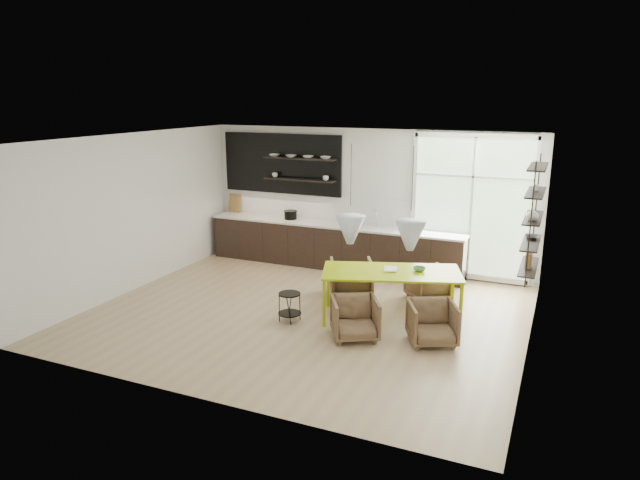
{
  "coord_description": "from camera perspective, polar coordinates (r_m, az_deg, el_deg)",
  "views": [
    {
      "loc": [
        3.78,
        -8.1,
        3.58
      ],
      "look_at": [
        -0.01,
        0.6,
        1.14
      ],
      "focal_mm": 32.0,
      "sensor_mm": 36.0,
      "label": 1
    }
  ],
  "objects": [
    {
      "name": "armchair_back_left",
      "position": [
        10.3,
        3.14,
        -3.89
      ],
      "size": [
        0.99,
        1.0,
        0.69
      ],
      "primitive_type": "imported",
      "rotation": [
        0.0,
        0.0,
        3.58
      ],
      "color": "brown",
      "rests_on": "ground"
    },
    {
      "name": "armchair_front_right",
      "position": [
        8.61,
        11.17,
        -8.15
      ],
      "size": [
        0.9,
        0.91,
        0.63
      ],
      "primitive_type": "imported",
      "rotation": [
        0.0,
        0.0,
        0.45
      ],
      "color": "brown",
      "rests_on": "ground"
    },
    {
      "name": "table_book",
      "position": [
        9.32,
        6.4,
        -2.89
      ],
      "size": [
        0.28,
        0.33,
        0.03
      ],
      "primitive_type": "imported",
      "rotation": [
        0.0,
        0.0,
        0.26
      ],
      "color": "white",
      "rests_on": "dining_table"
    },
    {
      "name": "armchair_back_right",
      "position": [
        10.33,
        10.75,
        -4.3
      ],
      "size": [
        0.94,
        0.94,
        0.61
      ],
      "primitive_type": "imported",
      "rotation": [
        0.0,
        0.0,
        3.83
      ],
      "color": "brown",
      "rests_on": "ground"
    },
    {
      "name": "table_bowl",
      "position": [
        9.33,
        9.9,
        -2.89
      ],
      "size": [
        0.26,
        0.26,
        0.06
      ],
      "primitive_type": "imported",
      "rotation": [
        0.0,
        0.0,
        0.38
      ],
      "color": "#4D814A",
      "rests_on": "dining_table"
    },
    {
      "name": "wire_stool",
      "position": [
        9.25,
        -3.06,
        -6.32
      ],
      "size": [
        0.38,
        0.38,
        0.48
      ],
      "rotation": [
        0.0,
        0.0,
        0.39
      ],
      "color": "black",
      "rests_on": "ground"
    },
    {
      "name": "kitchen_run",
      "position": [
        12.06,
        1.0,
        0.12
      ],
      "size": [
        5.54,
        0.69,
        2.75
      ],
      "color": "black",
      "rests_on": "ground"
    },
    {
      "name": "dining_table",
      "position": [
        9.28,
        7.16,
        -3.43
      ],
      "size": [
        2.41,
        1.65,
        0.81
      ],
      "rotation": [
        0.0,
        0.0,
        0.33
      ],
      "color": "#96B008",
      "rests_on": "ground"
    },
    {
      "name": "room",
      "position": [
        9.97,
        4.27,
        2.12
      ],
      "size": [
        7.02,
        6.01,
        2.91
      ],
      "color": "tan",
      "rests_on": "ground"
    },
    {
      "name": "right_shelving",
      "position": [
        9.49,
        20.5,
        1.77
      ],
      "size": [
        0.26,
        1.22,
        1.9
      ],
      "color": "black",
      "rests_on": "ground"
    },
    {
      "name": "armchair_front_left",
      "position": [
        8.64,
        3.51,
        -7.81
      ],
      "size": [
        0.93,
        0.93,
        0.63
      ],
      "primitive_type": "imported",
      "rotation": [
        0.0,
        0.0,
        0.51
      ],
      "color": "brown",
      "rests_on": "ground"
    }
  ]
}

